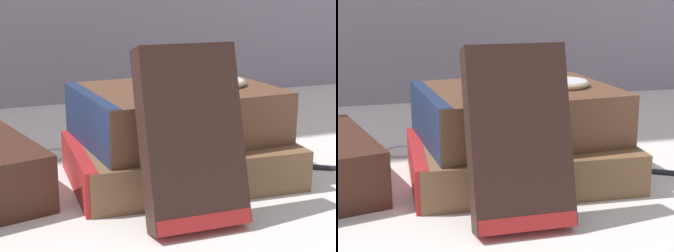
% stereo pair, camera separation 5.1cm
% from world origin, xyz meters
% --- Properties ---
extents(ground_plane, '(3.00, 3.00, 0.00)m').
position_xyz_m(ground_plane, '(0.00, 0.00, 0.00)').
color(ground_plane, silver).
extents(book_flat_bottom, '(0.22, 0.16, 0.04)m').
position_xyz_m(book_flat_bottom, '(-0.01, 0.03, 0.02)').
color(book_flat_bottom, brown).
rests_on(book_flat_bottom, ground_plane).
extents(book_flat_top, '(0.20, 0.16, 0.05)m').
position_xyz_m(book_flat_top, '(-0.01, 0.04, 0.06)').
color(book_flat_top, brown).
rests_on(book_flat_top, book_flat_bottom).
extents(book_leaning_front, '(0.08, 0.06, 0.15)m').
position_xyz_m(book_leaning_front, '(-0.03, -0.08, 0.07)').
color(book_leaning_front, '#331E19').
rests_on(book_leaning_front, ground_plane).
extents(pocket_watch, '(0.06, 0.06, 0.01)m').
position_xyz_m(pocket_watch, '(0.05, 0.04, 0.09)').
color(pocket_watch, silver).
rests_on(pocket_watch, book_flat_top).
extents(reading_glasses, '(0.11, 0.08, 0.00)m').
position_xyz_m(reading_glasses, '(-0.08, 0.16, 0.00)').
color(reading_glasses, '#ADADB2').
rests_on(reading_glasses, ground_plane).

